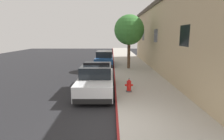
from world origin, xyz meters
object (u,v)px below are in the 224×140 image
object	(u,v)px
parked_car_silver_ahead	(104,59)
street_tree	(129,30)
police_cruiser	(96,79)
fire_hydrant	(129,85)

from	to	relation	value
parked_car_silver_ahead	street_tree	size ratio (longest dim) A/B	0.99
police_cruiser	parked_car_silver_ahead	world-z (taller)	police_cruiser
police_cruiser	fire_hydrant	size ratio (longest dim) A/B	6.37
fire_hydrant	street_tree	bearing A→B (deg)	85.02
police_cruiser	fire_hydrant	bearing A→B (deg)	-15.69
parked_car_silver_ahead	fire_hydrant	xyz separation A→B (m)	(1.74, -9.93, -0.22)
parked_car_silver_ahead	street_tree	world-z (taller)	street_tree
parked_car_silver_ahead	fire_hydrant	world-z (taller)	parked_car_silver_ahead
police_cruiser	fire_hydrant	xyz separation A→B (m)	(1.80, -0.50, -0.23)
parked_car_silver_ahead	fire_hydrant	distance (m)	10.08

